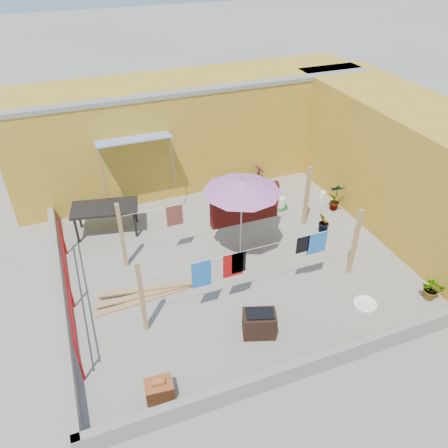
{
  "coord_description": "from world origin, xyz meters",
  "views": [
    {
      "loc": [
        -3.23,
        -7.81,
        7.04
      ],
      "look_at": [
        -0.1,
        0.3,
        0.97
      ],
      "focal_mm": 35.0,
      "sensor_mm": 36.0,
      "label": 1
    }
  ],
  "objects_px": {
    "white_basin": "(365,304)",
    "patio_umbrella": "(242,186)",
    "brick_stack": "(159,390)",
    "green_hose": "(279,206)",
    "outdoor_table": "(105,209)",
    "water_jug_a": "(282,202)",
    "brazier": "(259,323)",
    "plant_back_a": "(220,196)",
    "water_jug_b": "(323,195)"
  },
  "relations": [
    {
      "from": "white_basin",
      "to": "patio_umbrella",
      "type": "bearing_deg",
      "value": 124.77
    },
    {
      "from": "brick_stack",
      "to": "green_hose",
      "type": "distance_m",
      "value": 6.89
    },
    {
      "from": "outdoor_table",
      "to": "green_hose",
      "type": "bearing_deg",
      "value": -6.49
    },
    {
      "from": "patio_umbrella",
      "to": "water_jug_a",
      "type": "relative_size",
      "value": 6.78
    },
    {
      "from": "patio_umbrella",
      "to": "white_basin",
      "type": "bearing_deg",
      "value": -55.23
    },
    {
      "from": "brick_stack",
      "to": "water_jug_a",
      "type": "bearing_deg",
      "value": 44.56
    },
    {
      "from": "brazier",
      "to": "plant_back_a",
      "type": "relative_size",
      "value": 1.07
    },
    {
      "from": "outdoor_table",
      "to": "water_jug_b",
      "type": "distance_m",
      "value": 6.45
    },
    {
      "from": "outdoor_table",
      "to": "green_hose",
      "type": "relative_size",
      "value": 3.5
    },
    {
      "from": "green_hose",
      "to": "brazier",
      "type": "bearing_deg",
      "value": -121.82
    },
    {
      "from": "patio_umbrella",
      "to": "outdoor_table",
      "type": "xyz_separation_m",
      "value": [
        -3.0,
        2.2,
        -1.26
      ]
    },
    {
      "from": "water_jug_b",
      "to": "green_hose",
      "type": "bearing_deg",
      "value": 176.66
    },
    {
      "from": "brick_stack",
      "to": "white_basin",
      "type": "height_order",
      "value": "brick_stack"
    },
    {
      "from": "water_jug_a",
      "to": "water_jug_b",
      "type": "xyz_separation_m",
      "value": [
        1.35,
        -0.1,
        -0.01
      ]
    },
    {
      "from": "outdoor_table",
      "to": "brazier",
      "type": "distance_m",
      "value": 5.31
    },
    {
      "from": "plant_back_a",
      "to": "green_hose",
      "type": "bearing_deg",
      "value": -23.11
    },
    {
      "from": "brazier",
      "to": "water_jug_b",
      "type": "relative_size",
      "value": 2.52
    },
    {
      "from": "outdoor_table",
      "to": "white_basin",
      "type": "relative_size",
      "value": 3.5
    },
    {
      "from": "patio_umbrella",
      "to": "water_jug_a",
      "type": "bearing_deg",
      "value": 38.95
    },
    {
      "from": "water_jug_a",
      "to": "water_jug_b",
      "type": "height_order",
      "value": "water_jug_a"
    },
    {
      "from": "brick_stack",
      "to": "green_hose",
      "type": "bearing_deg",
      "value": 45.06
    },
    {
      "from": "plant_back_a",
      "to": "patio_umbrella",
      "type": "bearing_deg",
      "value": -97.88
    },
    {
      "from": "brick_stack",
      "to": "patio_umbrella",
      "type": "bearing_deg",
      "value": 47.92
    },
    {
      "from": "patio_umbrella",
      "to": "plant_back_a",
      "type": "bearing_deg",
      "value": 82.12
    },
    {
      "from": "white_basin",
      "to": "outdoor_table",
      "type": "bearing_deg",
      "value": 134.85
    },
    {
      "from": "patio_umbrella",
      "to": "plant_back_a",
      "type": "distance_m",
      "value": 2.86
    },
    {
      "from": "outdoor_table",
      "to": "plant_back_a",
      "type": "relative_size",
      "value": 2.58
    },
    {
      "from": "outdoor_table",
      "to": "plant_back_a",
      "type": "height_order",
      "value": "outdoor_table"
    },
    {
      "from": "outdoor_table",
      "to": "brick_stack",
      "type": "relative_size",
      "value": 3.52
    },
    {
      "from": "outdoor_table",
      "to": "plant_back_a",
      "type": "distance_m",
      "value": 3.34
    },
    {
      "from": "green_hose",
      "to": "brick_stack",
      "type": "bearing_deg",
      "value": -134.94
    },
    {
      "from": "green_hose",
      "to": "outdoor_table",
      "type": "bearing_deg",
      "value": 173.51
    },
    {
      "from": "white_basin",
      "to": "green_hose",
      "type": "height_order",
      "value": "white_basin"
    },
    {
      "from": "patio_umbrella",
      "to": "brick_stack",
      "type": "relative_size",
      "value": 4.19
    },
    {
      "from": "water_jug_a",
      "to": "green_hose",
      "type": "distance_m",
      "value": 0.15
    },
    {
      "from": "water_jug_b",
      "to": "plant_back_a",
      "type": "height_order",
      "value": "plant_back_a"
    },
    {
      "from": "brazier",
      "to": "plant_back_a",
      "type": "height_order",
      "value": "plant_back_a"
    },
    {
      "from": "patio_umbrella",
      "to": "outdoor_table",
      "type": "bearing_deg",
      "value": 143.75
    },
    {
      "from": "brazier",
      "to": "plant_back_a",
      "type": "distance_m",
      "value": 4.98
    },
    {
      "from": "brazier",
      "to": "water_jug_a",
      "type": "bearing_deg",
      "value": 57.29
    },
    {
      "from": "outdoor_table",
      "to": "green_hose",
      "type": "height_order",
      "value": "outdoor_table"
    },
    {
      "from": "water_jug_a",
      "to": "green_hose",
      "type": "relative_size",
      "value": 0.62
    },
    {
      "from": "brazier",
      "to": "patio_umbrella",
      "type": "bearing_deg",
      "value": 75.52
    },
    {
      "from": "water_jug_a",
      "to": "water_jug_b",
      "type": "distance_m",
      "value": 1.36
    },
    {
      "from": "plant_back_a",
      "to": "white_basin",
      "type": "bearing_deg",
      "value": -72.85
    },
    {
      "from": "water_jug_a",
      "to": "brick_stack",
      "type": "bearing_deg",
      "value": -135.44
    },
    {
      "from": "outdoor_table",
      "to": "brazier",
      "type": "relative_size",
      "value": 2.41
    },
    {
      "from": "water_jug_b",
      "to": "green_hose",
      "type": "xyz_separation_m",
      "value": [
        -1.45,
        0.08,
        -0.1
      ]
    },
    {
      "from": "brazier",
      "to": "water_jug_a",
      "type": "xyz_separation_m",
      "value": [
        2.7,
        4.2,
        -0.15
      ]
    },
    {
      "from": "water_jug_b",
      "to": "plant_back_a",
      "type": "bearing_deg",
      "value": 165.83
    }
  ]
}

